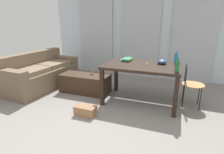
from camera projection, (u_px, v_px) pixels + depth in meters
The scene contains 14 objects.
ground_plane at pixel (116, 103), 3.56m from camera, with size 7.95×7.95×0.00m, color gray.
wall_back at pixel (141, 29), 5.01m from camera, with size 5.30×0.10×2.66m, color silver.
curtains at pixel (140, 34), 4.97m from camera, with size 3.77×0.03×2.39m.
couch at pixel (41, 74), 4.35m from camera, with size 0.93×1.88×0.83m.
coffee_table at pixel (85, 83), 4.07m from camera, with size 1.09×0.51×0.41m.
craft_table at pixel (142, 70), 3.42m from camera, with size 1.41×0.90×0.76m.
wire_chair at pixel (189, 81), 3.30m from camera, with size 0.40×0.40×0.82m.
bottle_near at pixel (177, 66), 2.85m from camera, with size 0.07×0.07×0.24m.
bottle_far at pixel (176, 58), 3.48m from camera, with size 0.07×0.07×0.25m.
bowl at pixel (162, 62), 3.44m from camera, with size 0.18×0.18×0.09m, color #2D4C7A.
book_stack at pixel (127, 59), 3.74m from camera, with size 0.24×0.30×0.05m.
scissors at pixel (147, 63), 3.50m from camera, with size 0.06×0.10×0.00m.
tv_remote_primary at pixel (92, 74), 4.04m from camera, with size 0.04×0.18×0.02m, color #232326.
shoebox at pixel (85, 111), 3.08m from camera, with size 0.37×0.20×0.16m.
Camera 1 is at (1.06, -1.82, 1.54)m, focal length 28.90 mm.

